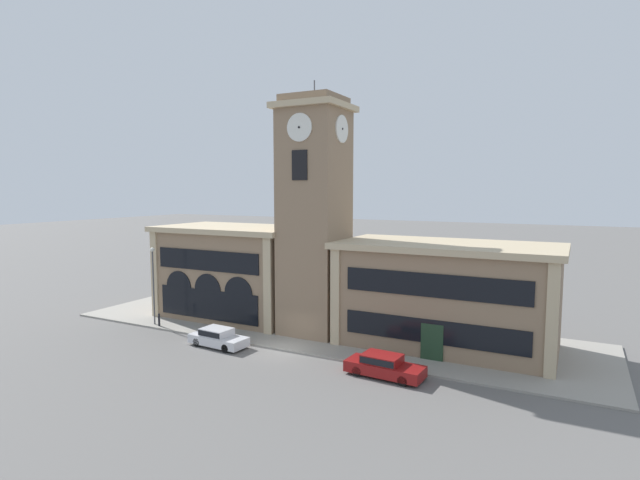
{
  "coord_description": "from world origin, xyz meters",
  "views": [
    {
      "loc": [
        18.39,
        -29.38,
        11.47
      ],
      "look_at": [
        1.67,
        2.77,
        7.8
      ],
      "focal_mm": 28.0,
      "sensor_mm": 36.0,
      "label": 1
    }
  ],
  "objects_px": {
    "bollard": "(159,320)",
    "street_lamp": "(153,275)",
    "parked_car_near": "(218,337)",
    "parked_car_mid": "(384,365)"
  },
  "relations": [
    {
      "from": "bollard",
      "to": "street_lamp",
      "type": "bearing_deg",
      "value": 162.82
    },
    {
      "from": "parked_car_near",
      "to": "bollard",
      "type": "height_order",
      "value": "parked_car_near"
    },
    {
      "from": "parked_car_near",
      "to": "street_lamp",
      "type": "xyz_separation_m",
      "value": [
        -8.31,
        1.93,
        3.66
      ]
    },
    {
      "from": "parked_car_mid",
      "to": "street_lamp",
      "type": "distance_m",
      "value": 21.58
    },
    {
      "from": "parked_car_near",
      "to": "parked_car_mid",
      "type": "relative_size",
      "value": 0.93
    },
    {
      "from": "street_lamp",
      "to": "bollard",
      "type": "bearing_deg",
      "value": -17.18
    },
    {
      "from": "parked_car_mid",
      "to": "bollard",
      "type": "xyz_separation_m",
      "value": [
        -20.44,
        1.7,
        -0.05
      ]
    },
    {
      "from": "street_lamp",
      "to": "parked_car_near",
      "type": "bearing_deg",
      "value": -13.11
    },
    {
      "from": "street_lamp",
      "to": "bollard",
      "type": "relative_size",
      "value": 6.15
    },
    {
      "from": "bollard",
      "to": "parked_car_near",
      "type": "bearing_deg",
      "value": -12.7
    }
  ]
}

